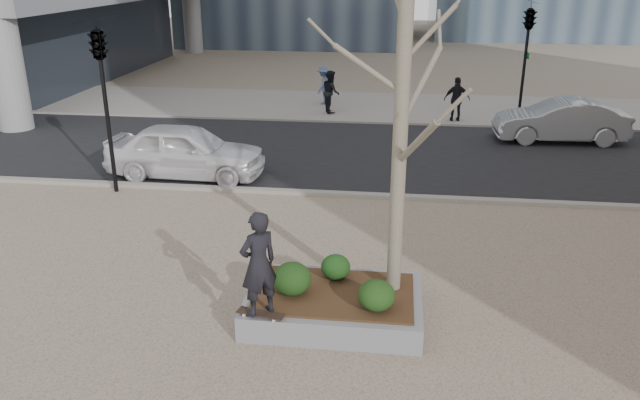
# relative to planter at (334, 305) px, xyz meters

# --- Properties ---
(ground) EXTENTS (120.00, 120.00, 0.00)m
(ground) POSITION_rel_planter_xyz_m (-1.00, 0.00, -0.23)
(ground) COLOR gray
(ground) RESTS_ON ground
(street) EXTENTS (60.00, 8.00, 0.02)m
(street) POSITION_rel_planter_xyz_m (-1.00, 10.00, -0.21)
(street) COLOR black
(street) RESTS_ON ground
(far_sidewalk) EXTENTS (60.00, 6.00, 0.02)m
(far_sidewalk) POSITION_rel_planter_xyz_m (-1.00, 17.00, -0.21)
(far_sidewalk) COLOR gray
(far_sidewalk) RESTS_ON ground
(planter) EXTENTS (3.00, 2.00, 0.45)m
(planter) POSITION_rel_planter_xyz_m (0.00, 0.00, 0.00)
(planter) COLOR gray
(planter) RESTS_ON ground
(planter_mulch) EXTENTS (2.70, 1.70, 0.04)m
(planter_mulch) POSITION_rel_planter_xyz_m (0.00, 0.00, 0.25)
(planter_mulch) COLOR #382314
(planter_mulch) RESTS_ON planter
(sycamore_tree) EXTENTS (2.80, 2.80, 6.60)m
(sycamore_tree) POSITION_rel_planter_xyz_m (1.00, 0.30, 3.56)
(sycamore_tree) COLOR gray
(sycamore_tree) RESTS_ON planter_mulch
(shrub_left) EXTENTS (0.66, 0.66, 0.56)m
(shrub_left) POSITION_rel_planter_xyz_m (-0.71, -0.14, 0.55)
(shrub_left) COLOR #153A12
(shrub_left) RESTS_ON planter_mulch
(shrub_middle) EXTENTS (0.53, 0.53, 0.45)m
(shrub_middle) POSITION_rel_planter_xyz_m (-0.03, 0.50, 0.49)
(shrub_middle) COLOR #193410
(shrub_middle) RESTS_ON planter_mulch
(shrub_right) EXTENTS (0.60, 0.60, 0.51)m
(shrub_right) POSITION_rel_planter_xyz_m (0.74, -0.48, 0.52)
(shrub_right) COLOR #163511
(shrub_right) RESTS_ON planter_mulch
(skateboard) EXTENTS (0.80, 0.35, 0.08)m
(skateboard) POSITION_rel_planter_xyz_m (-1.10, -0.88, 0.26)
(skateboard) COLOR black
(skateboard) RESTS_ON planter
(skateboarder) EXTENTS (0.75, 0.74, 1.74)m
(skateboarder) POSITION_rel_planter_xyz_m (-1.10, -0.88, 1.17)
(skateboarder) COLOR black
(skateboarder) RESTS_ON skateboard
(police_car) EXTENTS (4.54, 1.95, 1.53)m
(police_car) POSITION_rel_planter_xyz_m (-4.98, 7.00, 0.56)
(police_car) COLOR white
(police_car) RESTS_ON street
(car_silver) EXTENTS (4.39, 1.67, 1.43)m
(car_silver) POSITION_rel_planter_xyz_m (6.46, 12.25, 0.51)
(car_silver) COLOR #95989C
(car_silver) RESTS_ON street
(pedestrian_a) EXTENTS (0.87, 0.98, 1.70)m
(pedestrian_a) POSITION_rel_planter_xyz_m (-1.78, 15.63, 0.65)
(pedestrian_a) COLOR black
(pedestrian_a) RESTS_ON far_sidewalk
(pedestrian_b) EXTENTS (0.84, 1.16, 1.62)m
(pedestrian_b) POSITION_rel_planter_xyz_m (-2.27, 17.23, 0.61)
(pedestrian_b) COLOR #475980
(pedestrian_b) RESTS_ON far_sidewalk
(pedestrian_c) EXTENTS (1.01, 0.46, 1.68)m
(pedestrian_c) POSITION_rel_planter_xyz_m (3.18, 14.78, 0.64)
(pedestrian_c) COLOR black
(pedestrian_c) RESTS_ON far_sidewalk
(traffic_light_near) EXTENTS (0.60, 2.48, 4.50)m
(traffic_light_near) POSITION_rel_planter_xyz_m (-6.50, 5.60, 2.02)
(traffic_light_near) COLOR black
(traffic_light_near) RESTS_ON ground
(traffic_light_far) EXTENTS (0.60, 2.48, 4.50)m
(traffic_light_far) POSITION_rel_planter_xyz_m (5.50, 14.60, 2.02)
(traffic_light_far) COLOR black
(traffic_light_far) RESTS_ON ground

